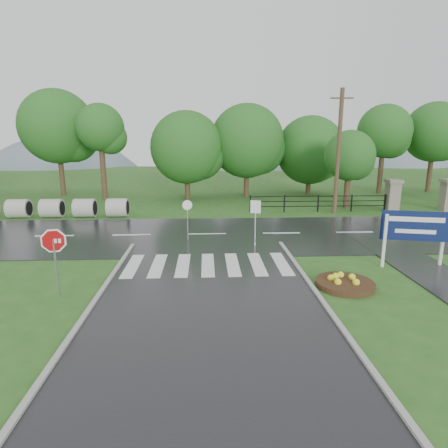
{
  "coord_description": "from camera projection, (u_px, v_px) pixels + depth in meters",
  "views": [
    {
      "loc": [
        -0.04,
        -9.34,
        5.04
      ],
      "look_at": [
        0.7,
        6.0,
        1.5
      ],
      "focal_mm": 30.0,
      "sensor_mm": 36.0,
      "label": 1
    }
  ],
  "objects": [
    {
      "name": "entrance_tree_left",
      "position": [
        350.0,
        156.0,
        26.89
      ],
      "size": [
        3.61,
        3.61,
        5.62
      ],
      "color": "#3D2B1C",
      "rests_on": "ground"
    },
    {
      "name": "flower_bed",
      "position": [
        345.0,
        283.0,
        12.94
      ],
      "size": [
        2.0,
        2.0,
        0.4
      ],
      "color": "#332111",
      "rests_on": "ground"
    },
    {
      "name": "pillar_west",
      "position": [
        393.0,
        195.0,
        26.14
      ],
      "size": [
        1.0,
        1.0,
        2.24
      ],
      "color": "gray",
      "rests_on": "ground"
    },
    {
      "name": "ground",
      "position": [
        209.0,
        327.0,
        10.22
      ],
      "size": [
        120.0,
        120.0,
        0.0
      ],
      "primitive_type": "plane",
      "color": "#2A5C1E",
      "rests_on": "ground"
    },
    {
      "name": "walkway",
      "position": [
        427.0,
        271.0,
        14.51
      ],
      "size": [
        2.2,
        11.0,
        0.04
      ],
      "primitive_type": "cube",
      "color": "#2B2B2D",
      "rests_on": "ground"
    },
    {
      "name": "curb_right",
      "position": [
        415.0,
        435.0,
        6.49
      ],
      "size": [
        0.15,
        24.0,
        0.12
      ],
      "primitive_type": "cube",
      "color": "#A3A39B",
      "rests_on": "ground"
    },
    {
      "name": "stop_sign",
      "position": [
        54.0,
        246.0,
        11.92
      ],
      "size": [
        1.04,
        0.25,
        2.38
      ],
      "color": "#939399",
      "rests_on": "ground"
    },
    {
      "name": "crosswalk",
      "position": [
        208.0,
        264.0,
        15.07
      ],
      "size": [
        6.5,
        2.8,
        0.02
      ],
      "color": "silver",
      "rests_on": "ground"
    },
    {
      "name": "reg_sign_round",
      "position": [
        187.0,
        215.0,
        18.39
      ],
      "size": [
        0.48,
        0.1,
        2.08
      ],
      "color": "#939399",
      "rests_on": "ground"
    },
    {
      "name": "hills",
      "position": [
        224.0,
        240.0,
        77.14
      ],
      "size": [
        102.0,
        48.0,
        48.0
      ],
      "color": "slate",
      "rests_on": "ground"
    },
    {
      "name": "estate_billboard",
      "position": [
        415.0,
        229.0,
        14.69
      ],
      "size": [
        2.53,
        0.67,
        2.26
      ],
      "color": "silver",
      "rests_on": "ground"
    },
    {
      "name": "utility_pole_east",
      "position": [
        338.0,
        152.0,
        24.79
      ],
      "size": [
        1.46,
        0.27,
        8.18
      ],
      "color": "#473523",
      "rests_on": "ground"
    },
    {
      "name": "culvert_pipes",
      "position": [
        35.0,
        208.0,
        24.16
      ],
      "size": [
        11.8,
        1.2,
        1.2
      ],
      "color": "#9E9B93",
      "rests_on": "ground"
    },
    {
      "name": "reg_sign_small",
      "position": [
        255.0,
        214.0,
        17.51
      ],
      "size": [
        0.47,
        0.18,
        2.21
      ],
      "color": "#939399",
      "rests_on": "ground"
    },
    {
      "name": "pillar_east",
      "position": [
        448.0,
        194.0,
        26.33
      ],
      "size": [
        1.0,
        1.0,
        2.24
      ],
      "color": "gray",
      "rests_on": "ground"
    },
    {
      "name": "fence_west",
      "position": [
        318.0,
        202.0,
        26.0
      ],
      "size": [
        9.58,
        0.08,
        1.2
      ],
      "color": "black",
      "rests_on": "ground"
    },
    {
      "name": "treeline",
      "position": [
        218.0,
        195.0,
        33.63
      ],
      "size": [
        83.2,
        5.2,
        10.0
      ],
      "color": "#1D591B",
      "rests_on": "ground"
    },
    {
      "name": "main_road",
      "position": [
        207.0,
        235.0,
        19.95
      ],
      "size": [
        90.0,
        8.0,
        0.04
      ],
      "primitive_type": "cube",
      "color": "black",
      "rests_on": "ground"
    }
  ]
}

